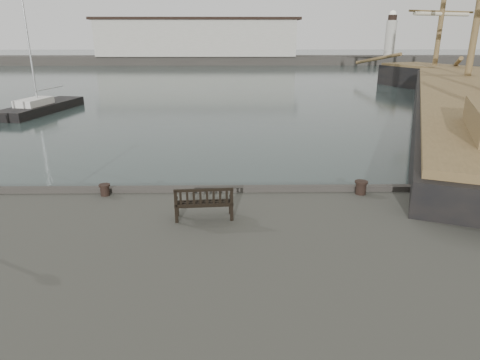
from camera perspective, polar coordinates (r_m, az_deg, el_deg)
The scene contains 7 objects.
ground at distance 16.00m, azimuth -2.79°, elevation -6.57°, with size 400.00×400.00×0.00m, color black.
breakwater at distance 106.60m, azimuth -3.82°, elevation 17.43°, with size 140.00×9.50×12.20m.
bench at distance 12.96m, azimuth -4.81°, elevation -3.83°, with size 1.78×0.73×1.00m.
bollard_left at distance 15.50m, azimuth -17.57°, elevation -1.27°, with size 0.38×0.38×0.40m, color black.
bollard_right at distance 15.49m, azimuth 15.82°, elevation -0.98°, with size 0.45×0.45×0.47m, color black.
yacht_d at distance 44.21m, azimuth -24.87°, elevation 8.50°, with size 4.62×10.53×12.73m.
tall_ship_main at distance 36.50m, azimuth 29.31°, elevation 6.97°, with size 25.85×45.44×34.08m.
Camera 1 is at (0.55, -14.45, 6.86)m, focal length 32.00 mm.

